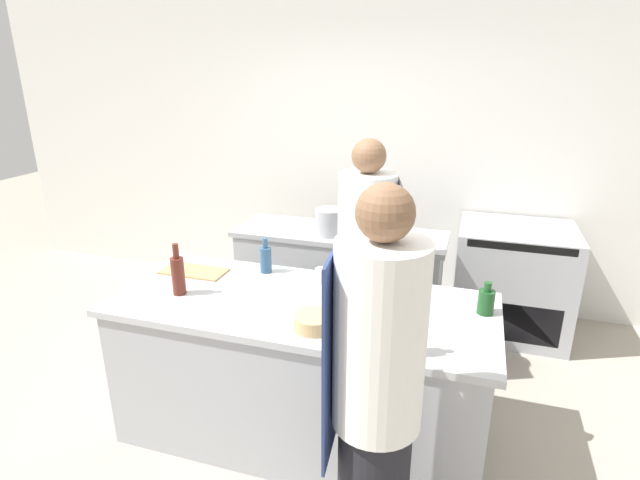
# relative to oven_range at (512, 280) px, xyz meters

# --- Properties ---
(ground_plane) EXTENTS (16.00, 16.00, 0.00)m
(ground_plane) POSITION_rel_oven_range_xyz_m (-1.24, -1.71, -0.46)
(ground_plane) COLOR #A89E8E
(wall_back) EXTENTS (8.00, 0.06, 2.80)m
(wall_back) POSITION_rel_oven_range_xyz_m (-1.24, 0.42, 0.94)
(wall_back) COLOR silver
(wall_back) RESTS_ON ground_plane
(prep_counter) EXTENTS (2.16, 0.91, 0.89)m
(prep_counter) POSITION_rel_oven_range_xyz_m (-1.24, -1.71, -0.01)
(prep_counter) COLOR #A8AAAF
(prep_counter) RESTS_ON ground_plane
(pass_counter) EXTENTS (1.69, 0.57, 0.89)m
(pass_counter) POSITION_rel_oven_range_xyz_m (-1.37, -0.44, -0.01)
(pass_counter) COLOR #A8AAAF
(pass_counter) RESTS_ON ground_plane
(oven_range) EXTENTS (0.90, 0.74, 0.91)m
(oven_range) POSITION_rel_oven_range_xyz_m (0.00, 0.00, 0.00)
(oven_range) COLOR #A8AAAF
(oven_range) RESTS_ON ground_plane
(chef_at_prep_near) EXTENTS (0.38, 0.36, 1.78)m
(chef_at_prep_near) POSITION_rel_oven_range_xyz_m (-0.66, -2.48, 0.44)
(chef_at_prep_near) COLOR black
(chef_at_prep_near) RESTS_ON ground_plane
(chef_at_stove) EXTENTS (0.43, 0.42, 1.71)m
(chef_at_stove) POSITION_rel_oven_range_xyz_m (-1.03, -0.99, 0.40)
(chef_at_stove) COLOR black
(chef_at_stove) RESTS_ON ground_plane
(bottle_olive_oil) EXTENTS (0.07, 0.07, 0.23)m
(bottle_olive_oil) POSITION_rel_oven_range_xyz_m (-1.60, -1.37, 0.52)
(bottle_olive_oil) COLOR #2D5175
(bottle_olive_oil) RESTS_ON prep_counter
(bottle_vinegar) EXTENTS (0.09, 0.09, 0.18)m
(bottle_vinegar) POSITION_rel_oven_range_xyz_m (-0.26, -1.54, 0.50)
(bottle_vinegar) COLOR #19471E
(bottle_vinegar) RESTS_ON prep_counter
(bottle_wine) EXTENTS (0.08, 0.08, 0.31)m
(bottle_wine) POSITION_rel_oven_range_xyz_m (-1.95, -1.82, 0.55)
(bottle_wine) COLOR #5B2319
(bottle_wine) RESTS_ON prep_counter
(bottle_cooking_oil) EXTENTS (0.08, 0.08, 0.29)m
(bottle_cooking_oil) POSITION_rel_oven_range_xyz_m (-0.60, -2.07, 0.54)
(bottle_cooking_oil) COLOR black
(bottle_cooking_oil) RESTS_ON prep_counter
(bowl_mixing_large) EXTENTS (0.21, 0.21, 0.07)m
(bowl_mixing_large) POSITION_rel_oven_range_xyz_m (-1.08, -1.97, 0.47)
(bowl_mixing_large) COLOR tan
(bowl_mixing_large) RESTS_ON prep_counter
(bowl_prep_small) EXTENTS (0.27, 0.27, 0.07)m
(bowl_prep_small) POSITION_rel_oven_range_xyz_m (-0.82, -1.47, 0.46)
(bowl_prep_small) COLOR #B7BABC
(bowl_prep_small) RESTS_ON prep_counter
(bowl_ceramic_blue) EXTENTS (0.28, 0.28, 0.08)m
(bowl_ceramic_blue) POSITION_rel_oven_range_xyz_m (-0.87, -1.82, 0.47)
(bowl_ceramic_blue) COLOR navy
(bowl_ceramic_blue) RESTS_ON prep_counter
(cup) EXTENTS (0.07, 0.07, 0.09)m
(cup) POSITION_rel_oven_range_xyz_m (-1.21, -1.42, 0.47)
(cup) COLOR white
(cup) RESTS_ON prep_counter
(cutting_board) EXTENTS (0.42, 0.20, 0.01)m
(cutting_board) POSITION_rel_oven_range_xyz_m (-2.05, -1.51, 0.44)
(cutting_board) COLOR tan
(cutting_board) RESTS_ON prep_counter
(stockpot) EXTENTS (0.22, 0.22, 0.21)m
(stockpot) POSITION_rel_oven_range_xyz_m (-1.42, -0.54, 0.53)
(stockpot) COLOR #A8AAAF
(stockpot) RESTS_ON pass_counter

